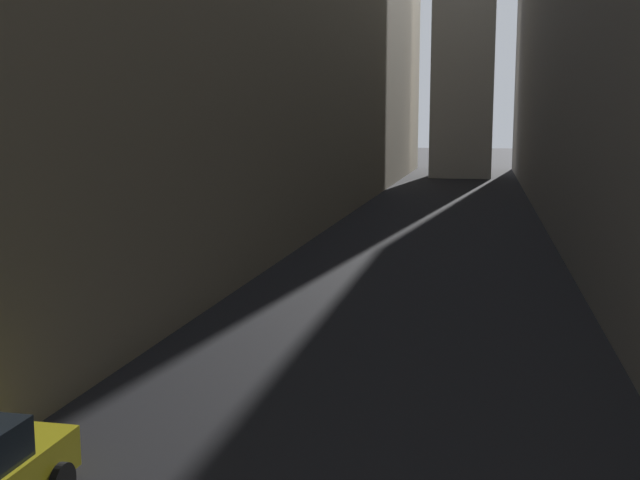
# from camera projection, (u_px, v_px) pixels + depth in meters

# --- Properties ---
(ground_plane) EXTENTS (264.00, 264.00, 0.00)m
(ground_plane) POSITION_uv_depth(u_px,v_px,m) (434.00, 233.00, 38.66)
(ground_plane) COLOR black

